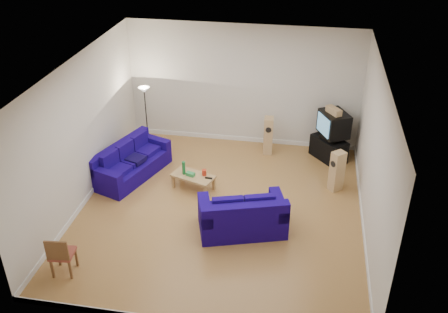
% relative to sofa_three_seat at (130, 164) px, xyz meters
% --- Properties ---
extents(room, '(6.01, 6.51, 3.21)m').
position_rel_sofa_three_seat_xyz_m(room, '(2.40, -1.03, 1.25)').
color(room, brown).
rests_on(room, ground).
extents(sofa_three_seat, '(1.52, 2.23, 0.79)m').
position_rel_sofa_three_seat_xyz_m(sofa_three_seat, '(0.00, 0.00, 0.00)').
color(sofa_three_seat, '#130653').
rests_on(sofa_three_seat, ground).
extents(sofa_loveseat, '(1.93, 1.43, 0.86)m').
position_rel_sofa_three_seat_xyz_m(sofa_loveseat, '(2.96, -1.68, 0.03)').
color(sofa_loveseat, '#130653').
rests_on(sofa_loveseat, ground).
extents(coffee_table, '(1.07, 0.77, 0.35)m').
position_rel_sofa_three_seat_xyz_m(coffee_table, '(1.63, -0.31, 0.00)').
color(coffee_table, tan).
rests_on(coffee_table, ground).
extents(bottle, '(0.11, 0.11, 0.32)m').
position_rel_sofa_three_seat_xyz_m(bottle, '(1.41, -0.29, 0.22)').
color(bottle, '#197233').
rests_on(bottle, coffee_table).
extents(tissue_box, '(0.22, 0.16, 0.08)m').
position_rel_sofa_three_seat_xyz_m(tissue_box, '(1.57, -0.34, 0.10)').
color(tissue_box, green).
rests_on(tissue_box, coffee_table).
extents(red_canister, '(0.13, 0.13, 0.14)m').
position_rel_sofa_three_seat_xyz_m(red_canister, '(1.88, -0.26, 0.13)').
color(red_canister, red).
rests_on(red_canister, coffee_table).
extents(remote, '(0.17, 0.06, 0.02)m').
position_rel_sofa_three_seat_xyz_m(remote, '(2.00, -0.38, 0.07)').
color(remote, black).
rests_on(remote, coffee_table).
extents(tv_stand, '(0.99, 1.03, 0.56)m').
position_rel_sofa_three_seat_xyz_m(tv_stand, '(4.69, 1.65, -0.01)').
color(tv_stand, black).
rests_on(tv_stand, ground).
extents(av_receiver, '(0.57, 0.56, 0.10)m').
position_rel_sofa_three_seat_xyz_m(av_receiver, '(4.70, 1.62, 0.32)').
color(av_receiver, black).
rests_on(av_receiver, tv_stand).
extents(television, '(0.84, 0.94, 0.59)m').
position_rel_sofa_three_seat_xyz_m(television, '(4.75, 1.70, 0.67)').
color(television, black).
rests_on(television, av_receiver).
extents(centre_speaker, '(0.40, 0.46, 0.15)m').
position_rel_sofa_three_seat_xyz_m(centre_speaker, '(4.71, 1.64, 1.04)').
color(centre_speaker, tan).
rests_on(centre_speaker, television).
extents(speaker_left, '(0.25, 0.32, 1.00)m').
position_rel_sofa_three_seat_xyz_m(speaker_left, '(3.14, 1.67, 0.21)').
color(speaker_left, tan).
rests_on(speaker_left, ground).
extents(speaker_right, '(0.36, 0.36, 0.97)m').
position_rel_sofa_three_seat_xyz_m(speaker_right, '(4.85, 0.22, 0.19)').
color(speaker_right, tan).
rests_on(speaker_right, ground).
extents(floor_lamp, '(0.29, 0.29, 1.70)m').
position_rel_sofa_three_seat_xyz_m(floor_lamp, '(-0.00, 1.44, 1.11)').
color(floor_lamp, black).
rests_on(floor_lamp, ground).
extents(dining_chair, '(0.45, 0.45, 0.85)m').
position_rel_sofa_three_seat_xyz_m(dining_chair, '(-0.04, -3.49, 0.18)').
color(dining_chair, brown).
rests_on(dining_chair, ground).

